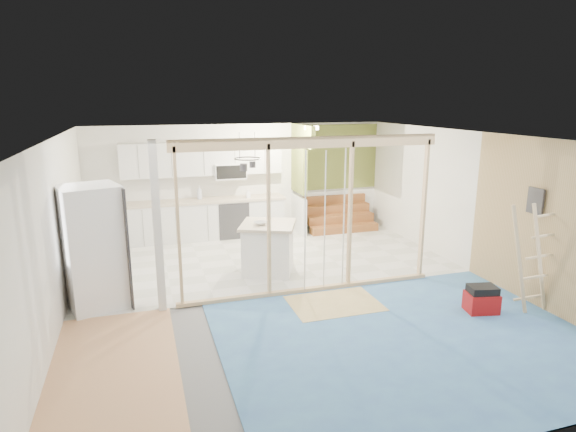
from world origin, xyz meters
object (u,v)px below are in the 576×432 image
object	(u,v)px
ladder	(532,258)
fridge	(94,248)
toolbox	(482,300)
island	(268,248)

from	to	relation	value
ladder	fridge	bearing A→B (deg)	-179.20
ladder	toolbox	bearing A→B (deg)	-174.86
fridge	toolbox	bearing A→B (deg)	-37.69
toolbox	ladder	distance (m)	0.96
island	ladder	world-z (taller)	ladder
fridge	ladder	xyz separation A→B (m)	(6.22, -2.16, -0.10)
fridge	toolbox	xyz separation A→B (m)	(5.54, -1.98, -0.75)
toolbox	ladder	bearing A→B (deg)	-2.56
fridge	island	bearing A→B (deg)	-4.92
ladder	island	bearing A→B (deg)	159.24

